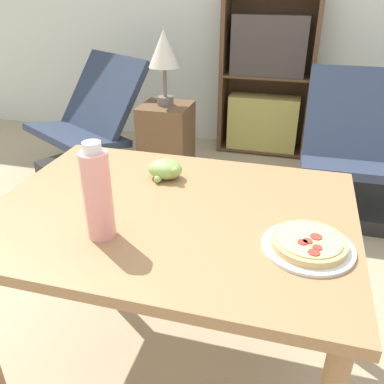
% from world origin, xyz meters
% --- Properties ---
extents(ground_plane, '(14.00, 14.00, 0.00)m').
position_xyz_m(ground_plane, '(0.00, 0.00, 0.00)').
color(ground_plane, tan).
extents(dining_table, '(1.16, 0.85, 0.74)m').
position_xyz_m(dining_table, '(0.06, 0.02, 0.63)').
color(dining_table, '#A37549').
rests_on(dining_table, ground_plane).
extents(pizza_on_plate, '(0.25, 0.25, 0.04)m').
position_xyz_m(pizza_on_plate, '(0.49, -0.09, 0.75)').
color(pizza_on_plate, white).
rests_on(pizza_on_plate, dining_table).
extents(grape_bunch, '(0.13, 0.12, 0.07)m').
position_xyz_m(grape_bunch, '(-0.03, 0.23, 0.77)').
color(grape_bunch, '#93BC5B').
rests_on(grape_bunch, dining_table).
extents(drink_bottle, '(0.08, 0.08, 0.28)m').
position_xyz_m(drink_bottle, '(-0.08, -0.18, 0.87)').
color(drink_bottle, pink).
rests_on(drink_bottle, dining_table).
extents(lounge_chair_near, '(0.94, 1.01, 0.88)m').
position_xyz_m(lounge_chair_near, '(-1.12, 1.59, 0.29)').
color(lounge_chair_near, black).
rests_on(lounge_chair_near, ground_plane).
extents(lounge_chair_far, '(0.71, 0.77, 0.88)m').
position_xyz_m(lounge_chair_far, '(0.82, 1.53, 0.29)').
color(lounge_chair_far, black).
rests_on(lounge_chair_far, ground_plane).
extents(bookshelf, '(0.77, 0.29, 1.33)m').
position_xyz_m(bookshelf, '(0.12, 2.45, 0.61)').
color(bookshelf, brown).
rests_on(bookshelf, ground_plane).
extents(side_table, '(0.34, 0.34, 0.61)m').
position_xyz_m(side_table, '(-0.48, 1.57, 0.31)').
color(side_table, brown).
rests_on(side_table, ground_plane).
extents(table_lamp, '(0.21, 0.21, 0.49)m').
position_xyz_m(table_lamp, '(-0.48, 1.57, 0.96)').
color(table_lamp, '#665B51').
rests_on(table_lamp, side_table).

